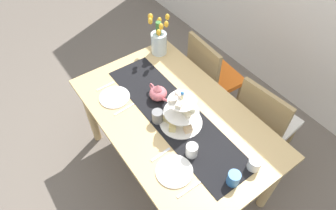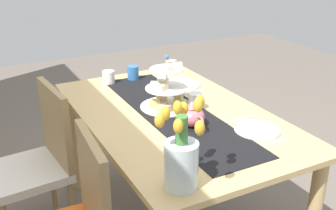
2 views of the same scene
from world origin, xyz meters
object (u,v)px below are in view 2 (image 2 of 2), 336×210
(fork_right, at_px, (194,92))
(mug_grey, at_px, (195,101))
(dining_table, at_px, (174,131))
(chair_right, at_px, (38,158))
(knife_left, at_px, (239,120))
(mug_orange, at_px, (133,73))
(tulip_vase, at_px, (181,157))
(knife_right, at_px, (172,79))
(mug_white_text, at_px, (163,84))
(cream_jug, at_px, (109,77))
(dinner_plate_right, at_px, (183,85))
(dinner_plate_left, at_px, (257,130))
(fork_left, at_px, (277,142))
(tiered_cake_stand, at_px, (167,93))
(teapot, at_px, (192,116))

(fork_right, distance_m, mug_grey, 0.28)
(dining_table, bearing_deg, chair_right, 65.93)
(chair_right, height_order, knife_left, chair_right)
(mug_orange, bearing_deg, tulip_vase, 165.01)
(tulip_vase, distance_m, knife_right, 1.29)
(mug_orange, bearing_deg, mug_white_text, -164.78)
(cream_jug, xyz_separation_m, dinner_plate_right, (-0.26, -0.41, -0.04))
(cream_jug, xyz_separation_m, mug_grey, (-0.64, -0.27, 0.01))
(dinner_plate_left, height_order, mug_white_text, mug_white_text)
(fork_right, bearing_deg, mug_white_text, 55.16)
(fork_left, height_order, mug_grey, mug_grey)
(dining_table, bearing_deg, fork_left, -154.00)
(fork_left, bearing_deg, chair_right, 48.52)
(chair_right, height_order, tiered_cake_stand, tiered_cake_stand)
(dinner_plate_right, distance_m, mug_grey, 0.41)
(tulip_vase, distance_m, mug_orange, 1.31)
(teapot, height_order, fork_right, teapot)
(teapot, relative_size, knife_right, 1.40)
(fork_right, relative_size, mug_orange, 1.58)
(knife_left, xyz_separation_m, mug_orange, (0.87, 0.24, 0.04))
(fork_left, bearing_deg, tulip_vase, 100.34)
(fork_left, bearing_deg, cream_jug, 19.55)
(dining_table, relative_size, knife_left, 9.04)
(teapot, height_order, mug_white_text, teapot)
(dinner_plate_left, relative_size, fork_left, 1.53)
(mug_grey, height_order, mug_white_text, mug_grey)
(chair_right, xyz_separation_m, knife_right, (0.20, -0.96, 0.27))
(cream_jug, xyz_separation_m, mug_white_text, (-0.29, -0.25, 0.01))
(dining_table, relative_size, cream_jug, 18.07)
(tulip_vase, height_order, mug_white_text, tulip_vase)
(fork_left, height_order, mug_white_text, mug_white_text)
(tiered_cake_stand, height_order, mug_orange, tiered_cake_stand)
(tiered_cake_stand, distance_m, fork_left, 0.68)
(cream_jug, height_order, knife_left, cream_jug)
(teapot, xyz_separation_m, knife_left, (-0.05, -0.26, -0.06))
(knife_right, relative_size, mug_grey, 1.79)
(cream_jug, bearing_deg, mug_white_text, -139.39)
(tiered_cake_stand, xyz_separation_m, dinner_plate_right, (0.28, -0.26, -0.09))
(knife_left, xyz_separation_m, fork_right, (0.47, 0.00, 0.00))
(mug_orange, bearing_deg, knife_left, -164.59)
(dining_table, xyz_separation_m, mug_grey, (-0.02, -0.12, 0.16))
(mug_orange, bearing_deg, teapot, 178.37)
(fork_left, xyz_separation_m, dinner_plate_right, (0.90, 0.00, 0.00))
(chair_right, distance_m, mug_white_text, 0.86)
(dinner_plate_right, bearing_deg, chair_right, 92.98)
(cream_jug, relative_size, fork_left, 0.57)
(cream_jug, distance_m, mug_orange, 0.17)
(mug_orange, bearing_deg, fork_right, -149.27)
(tiered_cake_stand, xyz_separation_m, knife_right, (0.43, -0.26, -0.09))
(knife_left, distance_m, mug_grey, 0.27)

